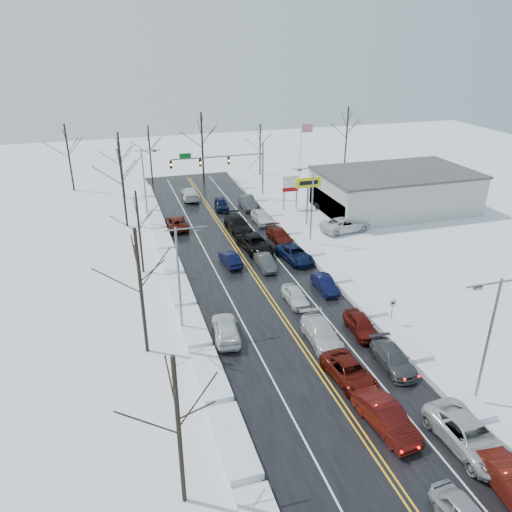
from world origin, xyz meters
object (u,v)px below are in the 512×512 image
object	(u,v)px
tires_plus_sign	(308,186)
dealership_building	(394,190)
traffic_signal_mast	(228,163)
flagpole	(302,152)
oncoming_car_0	(231,265)

from	to	relation	value
tires_plus_sign	dealership_building	distance (m)	13.82
traffic_signal_mast	flagpole	distance (m)	11.90
flagpole	dealership_building	bearing A→B (deg)	-53.73
dealership_building	oncoming_car_0	bearing A→B (deg)	-156.94
traffic_signal_mast	dealership_building	world-z (taller)	traffic_signal_mast
tires_plus_sign	dealership_building	world-z (taller)	tires_plus_sign
traffic_signal_mast	tires_plus_sign	size ratio (longest dim) A/B	2.21
dealership_building	oncoming_car_0	xyz separation A→B (m)	(-25.62, -10.91, -2.66)
traffic_signal_mast	tires_plus_sign	world-z (taller)	traffic_signal_mast
flagpole	tires_plus_sign	bearing A→B (deg)	-108.44
traffic_signal_mast	oncoming_car_0	distance (m)	22.20
traffic_signal_mast	oncoming_car_0	xyz separation A→B (m)	(-5.09, -20.90, -5.48)
tires_plus_sign	traffic_signal_mast	bearing A→B (deg)	120.46
tires_plus_sign	flagpole	size ratio (longest dim) A/B	0.60
tires_plus_sign	oncoming_car_0	size ratio (longest dim) A/B	1.48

